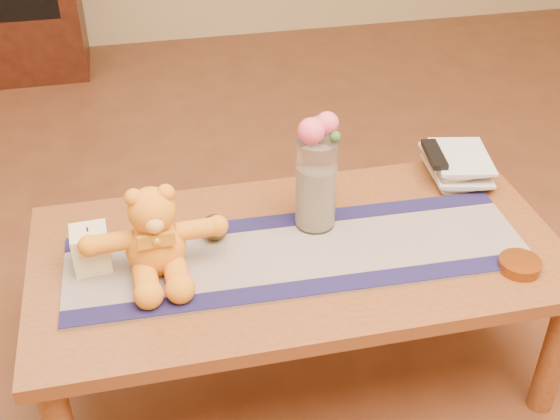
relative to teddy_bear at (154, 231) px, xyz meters
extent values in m
plane|color=#572C18|center=(0.37, 0.01, -0.57)|extent=(5.50, 5.50, 0.00)
cube|color=brown|center=(0.37, 0.01, -0.14)|extent=(1.40, 0.70, 0.04)
cylinder|color=brown|center=(1.01, -0.28, -0.37)|extent=(0.07, 0.07, 0.41)
cylinder|color=brown|center=(-0.27, 0.30, -0.37)|extent=(0.07, 0.07, 0.41)
cylinder|color=brown|center=(1.01, 0.30, -0.37)|extent=(0.07, 0.07, 0.41)
cube|color=#241C4F|center=(0.36, -0.01, -0.12)|extent=(1.21, 0.38, 0.01)
cube|color=#191541|center=(0.36, -0.16, -0.11)|extent=(1.20, 0.09, 0.00)
cube|color=#191541|center=(0.37, 0.13, -0.11)|extent=(1.20, 0.09, 0.00)
cube|color=beige|center=(-0.16, 0.05, -0.06)|extent=(0.09, 0.09, 0.11)
cylinder|color=black|center=(-0.16, 0.05, 0.00)|extent=(0.00, 0.00, 0.01)
cylinder|color=silver|center=(0.44, 0.10, 0.02)|extent=(0.11, 0.11, 0.26)
cylinder|color=beige|center=(0.44, 0.10, -0.02)|extent=(0.09, 0.09, 0.18)
sphere|color=#F1556F|center=(0.42, 0.09, 0.18)|extent=(0.07, 0.07, 0.07)
sphere|color=#F1556F|center=(0.46, 0.10, 0.19)|extent=(0.06, 0.06, 0.06)
sphere|color=#526DB1|center=(0.45, 0.13, 0.17)|extent=(0.04, 0.04, 0.04)
sphere|color=#526DB1|center=(0.41, 0.12, 0.17)|extent=(0.04, 0.04, 0.04)
sphere|color=#33662D|center=(0.48, 0.08, 0.16)|extent=(0.03, 0.03, 0.03)
sphere|color=#443516|center=(0.16, 0.09, -0.08)|extent=(0.09, 0.09, 0.07)
imported|color=beige|center=(0.85, 0.27, -0.11)|extent=(0.19, 0.24, 0.02)
imported|color=beige|center=(0.85, 0.27, -0.09)|extent=(0.21, 0.26, 0.02)
imported|color=beige|center=(0.84, 0.27, -0.07)|extent=(0.18, 0.23, 0.02)
imported|color=beige|center=(0.85, 0.27, -0.06)|extent=(0.21, 0.25, 0.02)
cube|color=black|center=(0.85, 0.26, -0.04)|extent=(0.07, 0.16, 0.02)
cylinder|color=#BF5914|center=(0.90, -0.20, -0.11)|extent=(0.11, 0.11, 0.03)
camera|label=1|loc=(-0.01, -1.43, 1.03)|focal=45.61mm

